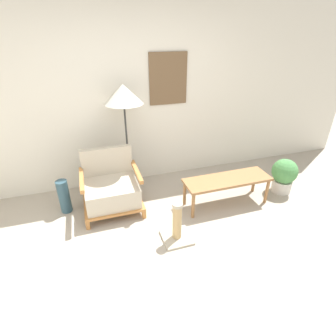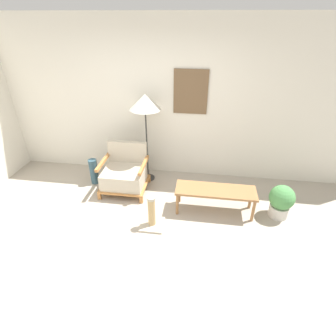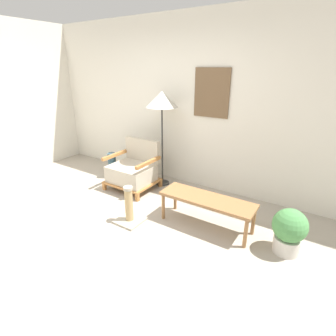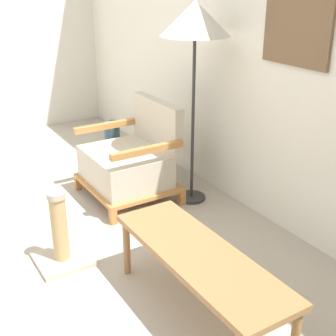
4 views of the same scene
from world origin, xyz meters
name	(u,v)px [view 4 (image 4 of 4)]	position (x,y,z in m)	size (l,w,h in m)	color
wall_back	(242,30)	(0.00, 2.13, 1.35)	(8.00, 0.09, 2.70)	silver
armchair	(130,161)	(-0.43, 1.39, 0.31)	(0.76, 0.66, 0.79)	#B2753D
floor_lamp	(195,24)	(-0.11, 1.79, 1.41)	(0.52, 0.52, 1.57)	#2D2D2D
coffee_table	(199,261)	(1.09, 1.01, 0.35)	(1.19, 0.38, 0.40)	olive
vase	(113,146)	(-1.04, 1.51, 0.23)	(0.15, 0.15, 0.47)	#2D4C5B
scratching_post	(61,239)	(0.20, 0.56, 0.17)	(0.33, 0.33, 0.51)	#B2A893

